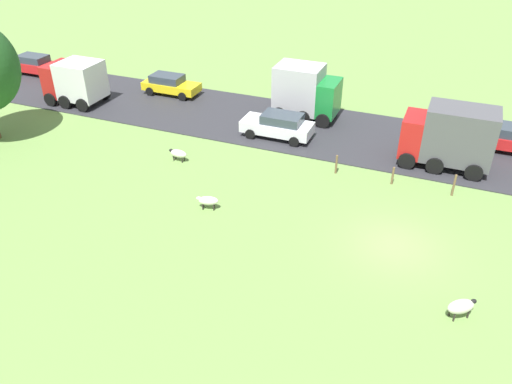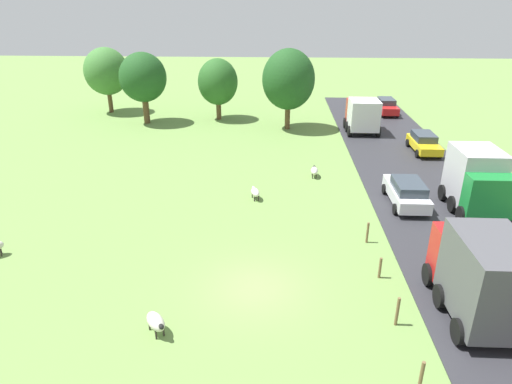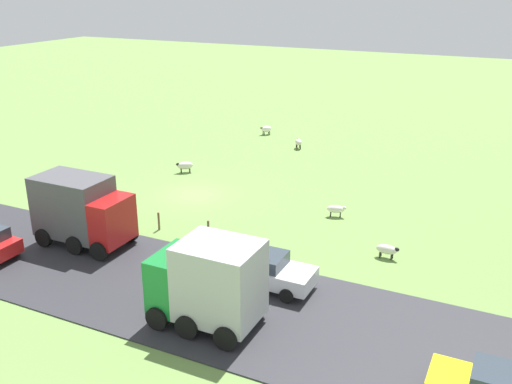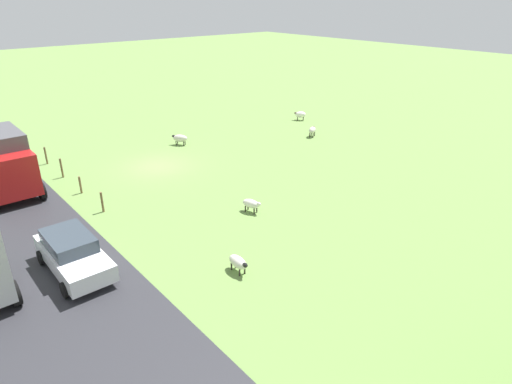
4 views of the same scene
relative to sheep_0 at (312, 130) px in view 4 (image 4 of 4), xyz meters
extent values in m
plane|color=#6B8E47|center=(12.85, -1.98, -0.55)|extent=(160.00, 160.00, 0.00)
ellipsoid|color=beige|center=(0.01, 0.01, 0.01)|extent=(1.05, 0.89, 0.51)
ellipsoid|color=brown|center=(-0.37, -0.20, 0.12)|extent=(0.31, 0.28, 0.20)
cylinder|color=#2D2823|center=(-0.14, -0.24, -0.37)|extent=(0.07, 0.07, 0.37)
cylinder|color=#2D2823|center=(-0.27, 0.01, -0.37)|extent=(0.07, 0.07, 0.37)
cylinder|color=#2D2823|center=(0.30, 0.01, -0.37)|extent=(0.07, 0.07, 0.37)
cylinder|color=#2D2823|center=(0.17, 0.25, -0.37)|extent=(0.07, 0.07, 0.37)
ellipsoid|color=white|center=(-2.92, -4.23, -0.03)|extent=(1.05, 1.06, 0.54)
ellipsoid|color=brown|center=(-2.61, -4.55, 0.09)|extent=(0.31, 0.31, 0.20)
cylinder|color=#2D2823|center=(-2.63, -4.31, -0.39)|extent=(0.07, 0.07, 0.32)
cylinder|color=#2D2823|center=(-2.84, -4.52, -0.39)|extent=(0.07, 0.07, 0.32)
cylinder|color=#2D2823|center=(-2.99, -3.94, -0.39)|extent=(0.07, 0.07, 0.32)
cylinder|color=#2D2823|center=(-3.21, -4.15, -0.39)|extent=(0.07, 0.07, 0.32)
ellipsoid|color=silver|center=(12.36, 7.28, -0.07)|extent=(0.72, 1.11, 0.45)
ellipsoid|color=silver|center=(12.23, 7.74, 0.03)|extent=(0.25, 0.30, 0.20)
cylinder|color=#2D2823|center=(12.16, 7.51, -0.40)|extent=(0.07, 0.07, 0.31)
cylinder|color=#2D2823|center=(12.40, 7.58, -0.40)|extent=(0.07, 0.07, 0.31)
cylinder|color=#2D2823|center=(12.32, 6.97, -0.40)|extent=(0.07, 0.07, 0.31)
cylinder|color=#2D2823|center=(12.56, 7.04, -0.40)|extent=(0.07, 0.07, 0.31)
ellipsoid|color=beige|center=(9.25, -4.99, -0.02)|extent=(1.11, 1.21, 0.54)
ellipsoid|color=black|center=(9.58, -5.41, 0.10)|extent=(0.30, 0.32, 0.20)
cylinder|color=#2D2823|center=(9.56, -5.14, -0.39)|extent=(0.07, 0.07, 0.33)
cylinder|color=#2D2823|center=(9.32, -5.32, -0.39)|extent=(0.07, 0.07, 0.33)
cylinder|color=#2D2823|center=(9.18, -4.66, -0.39)|extent=(0.07, 0.07, 0.33)
cylinder|color=#2D2823|center=(8.95, -4.84, -0.39)|extent=(0.07, 0.07, 0.33)
ellipsoid|color=silver|center=(16.30, 11.22, -0.08)|extent=(0.51, 1.07, 0.47)
ellipsoid|color=black|center=(16.32, 11.72, 0.03)|extent=(0.19, 0.27, 0.20)
cylinder|color=#2D2823|center=(16.18, 11.51, -0.40)|extent=(0.07, 0.07, 0.30)
cylinder|color=#2D2823|center=(16.44, 11.50, -0.40)|extent=(0.07, 0.07, 0.30)
cylinder|color=#2D2823|center=(16.16, 10.93, -0.40)|extent=(0.07, 0.07, 0.30)
cylinder|color=#2D2823|center=(16.42, 10.92, -0.40)|extent=(0.07, 0.07, 0.30)
cylinder|color=brown|center=(18.36, -7.25, 0.04)|extent=(0.12, 0.12, 1.19)
cylinder|color=brown|center=(18.36, -4.09, 0.07)|extent=(0.12, 0.12, 1.25)
cylinder|color=brown|center=(18.36, -0.93, -0.04)|extent=(0.12, 0.12, 1.03)
cylinder|color=brown|center=(18.36, 2.23, 0.01)|extent=(0.12, 0.12, 1.13)
cylinder|color=black|center=(23.95, 5.98, -0.01)|extent=(0.30, 0.96, 0.96)
cylinder|color=black|center=(23.95, 7.67, -0.01)|extent=(0.30, 0.96, 0.96)
cube|color=#B21919|center=(21.56, -1.39, 1.14)|extent=(2.41, 1.20, 2.30)
cube|color=#4C4C51|center=(21.56, -3.88, 1.54)|extent=(2.41, 3.77, 3.10)
cylinder|color=black|center=(20.36, -1.39, -0.01)|extent=(0.30, 0.96, 0.96)
cylinder|color=black|center=(20.36, -2.93, -0.01)|extent=(0.30, 0.96, 0.96)
cylinder|color=black|center=(20.36, -5.01, -0.01)|extent=(0.30, 0.96, 0.96)
cube|color=silver|center=(21.48, 6.94, 0.18)|extent=(1.84, 4.53, 0.71)
cube|color=#333D47|center=(21.48, 6.60, 0.82)|extent=(1.61, 2.49, 0.56)
cylinder|color=black|center=(20.56, 8.42, -0.17)|extent=(0.22, 0.64, 0.64)
cylinder|color=black|center=(22.40, 8.42, -0.17)|extent=(0.22, 0.64, 0.64)
cylinder|color=black|center=(20.56, 5.47, -0.17)|extent=(0.22, 0.64, 0.64)
cylinder|color=black|center=(22.40, 5.47, -0.17)|extent=(0.22, 0.64, 0.64)
camera|label=1|loc=(-6.89, -3.16, 13.95)|focal=36.04mm
camera|label=2|loc=(13.64, -18.12, 11.11)|focal=31.41mm
camera|label=3|loc=(42.19, 16.52, 12.52)|focal=40.28mm
camera|label=4|loc=(25.76, 23.66, 10.09)|focal=31.29mm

